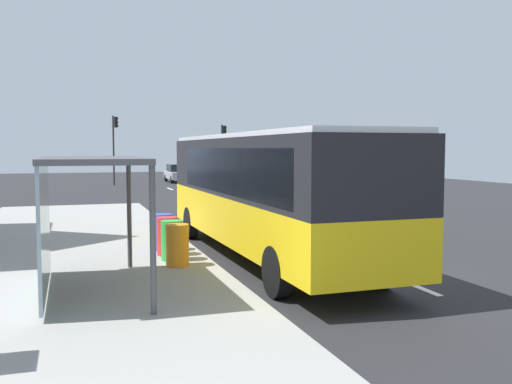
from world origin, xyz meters
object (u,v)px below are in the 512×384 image
Objects in this scene: sedan_near at (178,173)px; bus_shelter at (74,189)px; traffic_light_far_side at (115,139)px; traffic_light_near_side at (223,144)px; recycling_bin_blue at (163,232)px; recycling_bin_green at (172,240)px; recycling_bin_orange at (177,245)px; white_van at (218,173)px; recycling_bin_red at (167,236)px; bus at (266,188)px.

bus_shelter is (-8.71, -37.28, 1.31)m from sedan_near.
traffic_light_near_side is at bearing -5.31° from traffic_light_far_side.
bus_shelter is (-2.21, -3.87, 1.44)m from recycling_bin_blue.
traffic_light_far_side is at bearing 88.08° from recycling_bin_green.
traffic_light_near_side is 0.89× the size of traffic_light_far_side.
white_van is at bearing 73.32° from recycling_bin_orange.
traffic_light_near_side is (9.70, 31.83, 2.56)m from recycling_bin_green.
recycling_bin_red is 32.70m from traffic_light_near_side.
bus is 2.78m from recycling_bin_green.
white_van is at bearing 72.79° from recycling_bin_green.
traffic_light_near_side reaches higher than bus.
recycling_bin_red is (0.00, 0.70, 0.00)m from recycling_bin_green.
recycling_bin_orange is (-6.50, -35.50, -0.14)m from sedan_near.
traffic_light_near_side reaches higher than recycling_bin_green.
recycling_bin_red is 1.00× the size of recycling_bin_blue.
sedan_near is at bearing 79.63° from recycling_bin_orange.
recycling_bin_blue is 32.04m from traffic_light_near_side.
traffic_light_far_side is (-8.61, 0.80, 0.38)m from traffic_light_near_side.
recycling_bin_orange is at bearing 38.71° from bus_shelter.
bus reaches higher than recycling_bin_orange.
bus is at bearing -23.11° from recycling_bin_blue.
traffic_light_far_side reaches higher than recycling_bin_orange.
sedan_near is at bearing 89.60° from white_van.
recycling_bin_green and recycling_bin_red have the same top height.
traffic_light_near_side is 8.65m from traffic_light_far_side.
recycling_bin_green is at bearing -91.92° from traffic_light_far_side.
traffic_light_near_side reaches higher than white_van.
bus_shelter reaches higher than recycling_bin_orange.
sedan_near reaches higher than recycling_bin_orange.
recycling_bin_green is at bearing 48.18° from bus_shelter.
recycling_bin_orange is at bearing -100.37° from sedan_near.
traffic_light_far_side is (-5.41, -2.17, 2.80)m from sedan_near.
traffic_light_far_side reaches higher than traffic_light_near_side.
bus is at bearing 7.74° from recycling_bin_green.
white_van is 21.64m from recycling_bin_green.
bus_shelter is at bearing -103.16° from sedan_near.
recycling_bin_red is (-2.49, 0.36, -1.19)m from bus.
recycling_bin_orange is 1.40m from recycling_bin_red.
traffic_light_far_side is (-5.31, 11.96, 2.25)m from white_van.
traffic_light_far_side is at bearing 174.69° from traffic_light_near_side.
sedan_near is 36.09m from recycling_bin_orange.
bus_shelter is (-3.31, -35.10, -1.49)m from traffic_light_far_side.
bus is 32.33m from traffic_light_near_side.
recycling_bin_green is 0.24× the size of bus_shelter.
sedan_near is (0.10, 14.14, -0.55)m from white_van.
recycling_bin_green is 1.40m from recycling_bin_blue.
white_van is 5.50× the size of recycling_bin_blue.
recycling_bin_green is at bearing -90.00° from recycling_bin_blue.
recycling_bin_red is at bearing 90.00° from recycling_bin_green.
recycling_bin_red and recycling_bin_blue have the same top height.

